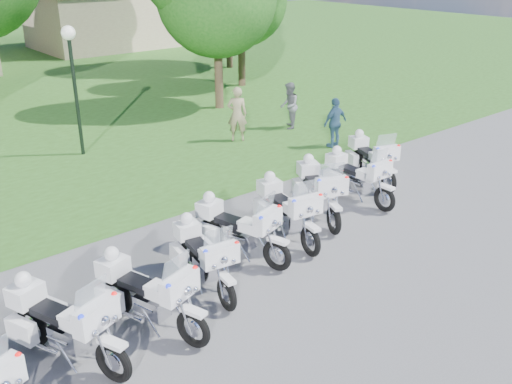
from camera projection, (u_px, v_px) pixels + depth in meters
ground at (292, 244)px, 13.19m from camera, size 100.00×100.00×0.00m
motorcycle_1 at (62, 322)px, 9.23m from camera, size 1.40×2.45×1.72m
motorcycle_2 at (146, 293)px, 10.05m from camera, size 1.29×2.44×1.69m
motorcycle_3 at (203, 256)px, 11.34m from camera, size 1.01×2.37×1.60m
motorcycle_4 at (237, 228)px, 12.41m from camera, size 1.23×2.43×1.67m
motorcycle_5 at (286, 209)px, 13.29m from camera, size 1.13×2.50×1.69m
motorcycle_6 at (319, 190)px, 14.36m from camera, size 1.49×2.37×1.71m
motorcycle_7 at (356, 176)px, 15.33m from camera, size 0.81×2.42×1.62m
motorcycle_8 at (371, 158)px, 16.63m from camera, size 1.31×2.34×1.64m
lamp_post at (71, 59)px, 17.80m from camera, size 0.44×0.44×4.16m
building_east at (117, 15)px, 40.12m from camera, size 11.44×7.28×4.10m
bystander_a at (237, 114)px, 20.02m from camera, size 0.84×0.79×1.93m
bystander_b at (289, 106)px, 21.45m from camera, size 1.07×1.07×1.75m
bystander_c at (335, 123)px, 19.42m from camera, size 1.01×0.45×1.71m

